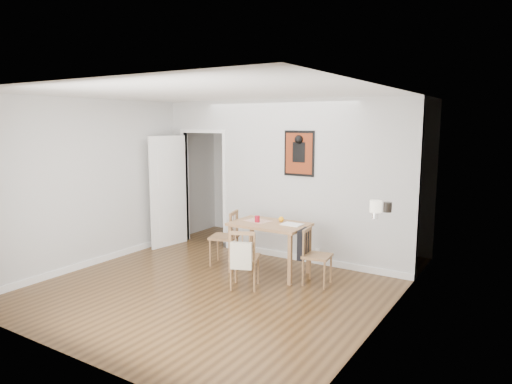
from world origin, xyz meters
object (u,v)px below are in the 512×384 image
Objects in this scene: chair_left at (224,238)px; fireplace at (387,257)px; dining_table at (270,229)px; ceramic_jar_a at (387,207)px; chair_front at (245,258)px; ceramic_jar_b at (389,206)px; bookshelf at (243,188)px; mantel_lamp at (376,208)px; notebook at (292,224)px; red_glass at (257,219)px; orange_fruit at (281,219)px; chair_right at (316,256)px.

chair_left is 2.68m from fireplace.
ceramic_jar_a reaches higher than dining_table.
chair_left reaches higher than dining_table.
chair_front is 2.02m from ceramic_jar_b.
fireplace is at bearing -31.33° from bookshelf.
chair_left is 2.70m from ceramic_jar_b.
bookshelf is 3.96m from ceramic_jar_b.
mantel_lamp is 1.73× the size of ceramic_jar_a.
ceramic_jar_b is at bearing 20.59° from chair_front.
dining_table is 1.36× the size of chair_front.
chair_front is 0.66× the size of fireplace.
notebook is 1.40× the size of mantel_lamp.
red_glass is 2.14m from mantel_lamp.
red_glass is at bearing -143.20° from orange_fruit.
red_glass is at bearing -164.08° from dining_table.
chair_right is 3.81× the size of mantel_lamp.
red_glass reaches higher than chair_front.
bookshelf is 2.43m from red_glass.
ceramic_jar_a is at bearing -5.63° from red_glass.
red_glass is 2.03m from ceramic_jar_a.
chair_right reaches higher than dining_table.
chair_left is 0.70× the size of fireplace.
red_glass is (-0.97, 0.02, 0.40)m from chair_right.
chair_front is 1.97m from mantel_lamp.
chair_left is 1.09m from chair_front.
dining_table is 1.42× the size of chair_right.
fireplace is at bearing -13.99° from notebook.
mantel_lamp is at bearing -32.41° from chair_right.
ceramic_jar_a reaches higher than chair_left.
chair_right is (0.79, -0.07, -0.26)m from dining_table.
chair_left is at bearing -64.98° from bookshelf.
chair_front is 2.85× the size of notebook.
ceramic_jar_a is (1.69, -0.41, 0.42)m from orange_fruit.
fireplace reaches higher than dining_table.
fireplace is 1.55m from notebook.
chair_right is at bearing -179.27° from ceramic_jar_b.
red_glass is 1.98m from ceramic_jar_b.
bookshelf is 4.15m from fireplace.
chair_left is 8.69× the size of red_glass.
orange_fruit is at bearing -43.06° from bookshelf.
notebook is (2.03, -1.78, -0.16)m from bookshelf.
red_glass is (0.64, -0.03, 0.38)m from chair_left.
chair_left is at bearing 179.18° from ceramic_jar_b.
notebook is 1.50m from ceramic_jar_b.
notebook is at bearing 13.09° from red_glass.
chair_front is at bearing -165.31° from ceramic_jar_a.
chair_right is 7.90× the size of red_glass.
chair_left is 1.10× the size of chair_right.
chair_left is at bearing -168.74° from orange_fruit.
mantel_lamp is (-0.04, -0.40, 0.67)m from fireplace.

